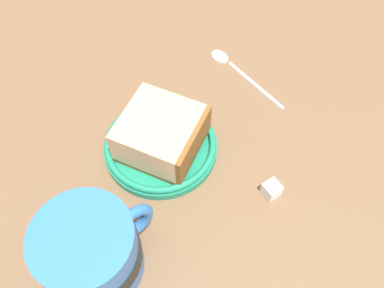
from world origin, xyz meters
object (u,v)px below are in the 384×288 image
small_plate (161,145)px  cake_slice (161,134)px  teaspoon (234,65)px  sugar_cube (272,190)px  tea_mug (91,251)px

small_plate → cake_slice: 2.68cm
small_plate → teaspoon: (-16.73, 3.64, -0.59)cm
teaspoon → sugar_cube: size_ratio=7.06×
cake_slice → tea_mug: (15.44, -0.02, 0.84)cm
small_plate → teaspoon: small_plate is taller
small_plate → cake_slice: bearing=88.9°
small_plate → sugar_cube: size_ratio=7.68×
cake_slice → sugar_cube: (0.45, 14.01, -2.70)cm
cake_slice → sugar_cube: cake_slice is taller
tea_mug → sugar_cube: size_ratio=6.36×
tea_mug → teaspoon: bearing=174.0°
sugar_cube → small_plate: bearing=-91.8°
sugar_cube → tea_mug: bearing=-43.1°
tea_mug → teaspoon: size_ratio=0.90×
tea_mug → sugar_cube: (-14.99, 14.04, -3.54)cm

